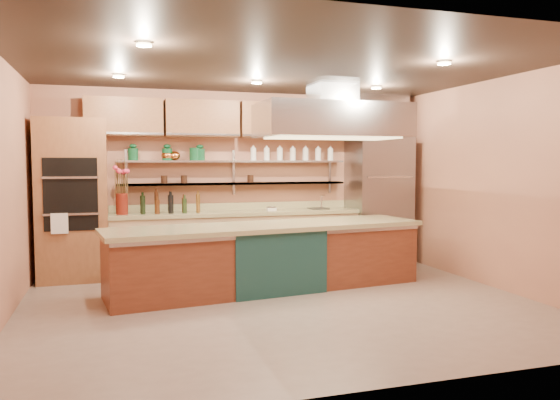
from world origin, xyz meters
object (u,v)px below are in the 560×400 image
object	(u,v)px
island	(268,257)
flower_vase	(122,204)
refrigerator	(379,200)
kitchen_scale	(271,208)
green_canister	(195,154)
copper_kettle	(174,156)

from	to	relation	value
island	flower_vase	size ratio (longest dim) A/B	13.51
refrigerator	kitchen_scale	size ratio (longest dim) A/B	14.64
refrigerator	kitchen_scale	world-z (taller)	refrigerator
refrigerator	island	world-z (taller)	refrigerator
refrigerator	kitchen_scale	xyz separation A→B (m)	(-1.87, 0.01, -0.08)
island	flower_vase	world-z (taller)	flower_vase
island	green_canister	bearing A→B (deg)	108.17
refrigerator	flower_vase	distance (m)	4.13
kitchen_scale	green_canister	world-z (taller)	green_canister
island	copper_kettle	world-z (taller)	copper_kettle
flower_vase	copper_kettle	size ratio (longest dim) A/B	1.74
refrigerator	flower_vase	world-z (taller)	refrigerator
refrigerator	copper_kettle	bearing A→B (deg)	176.06
flower_vase	green_canister	bearing A→B (deg)	11.36
green_canister	island	bearing A→B (deg)	-64.57
flower_vase	kitchen_scale	size ratio (longest dim) A/B	2.15
island	copper_kettle	bearing A→B (deg)	116.78
island	green_canister	world-z (taller)	green_canister
flower_vase	island	bearing A→B (deg)	-35.94
kitchen_scale	copper_kettle	distance (m)	1.70
flower_vase	green_canister	world-z (taller)	green_canister
green_canister	flower_vase	bearing A→B (deg)	-168.64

